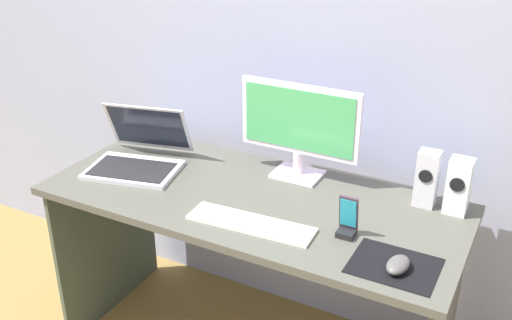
# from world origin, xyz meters

# --- Properties ---
(wall_back) EXTENTS (6.00, 0.04, 2.50)m
(wall_back) POSITION_xyz_m (0.00, 0.41, 1.25)
(wall_back) COLOR #989EBA
(wall_back) RESTS_ON ground_plane
(desk) EXTENTS (1.49, 0.64, 0.73)m
(desk) POSITION_xyz_m (0.00, 0.00, 0.59)
(desk) COLOR #4D4C43
(desk) RESTS_ON ground_plane
(monitor) EXTENTS (0.46, 0.14, 0.36)m
(monitor) POSITION_xyz_m (0.08, 0.23, 0.93)
(monitor) COLOR white
(monitor) RESTS_ON desk
(speaker_right) EXTENTS (0.07, 0.08, 0.19)m
(speaker_right) POSITION_xyz_m (0.66, 0.23, 0.83)
(speaker_right) COLOR white
(speaker_right) RESTS_ON desk
(speaker_near_monitor) EXTENTS (0.07, 0.07, 0.20)m
(speaker_near_monitor) POSITION_xyz_m (0.55, 0.23, 0.83)
(speaker_near_monitor) COLOR silver
(speaker_near_monitor) RESTS_ON desk
(laptop) EXTENTS (0.41, 0.40, 0.22)m
(laptop) POSITION_xyz_m (-0.51, 0.01, 0.78)
(laptop) COLOR silver
(laptop) RESTS_ON desk
(keyboard_external) EXTENTS (0.43, 0.14, 0.01)m
(keyboard_external) POSITION_xyz_m (0.09, -0.17, 0.74)
(keyboard_external) COLOR white
(keyboard_external) RESTS_ON desk
(mousepad) EXTENTS (0.25, 0.20, 0.00)m
(mousepad) POSITION_xyz_m (0.57, -0.18, 0.74)
(mousepad) COLOR black
(mousepad) RESTS_ON desk
(mouse) EXTENTS (0.07, 0.11, 0.04)m
(mouse) POSITION_xyz_m (0.58, -0.19, 0.76)
(mouse) COLOR #504D4B
(mouse) RESTS_ON mousepad
(phone_in_dock) EXTENTS (0.06, 0.05, 0.14)m
(phone_in_dock) POSITION_xyz_m (0.39, -0.08, 0.78)
(phone_in_dock) COLOR black
(phone_in_dock) RESTS_ON desk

